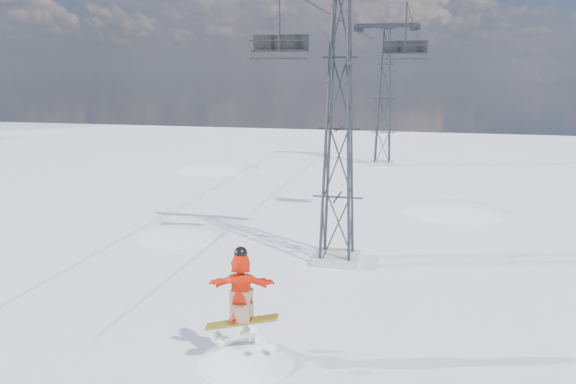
{
  "coord_description": "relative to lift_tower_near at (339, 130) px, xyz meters",
  "views": [
    {
      "loc": [
        4.04,
        -13.95,
        7.76
      ],
      "look_at": [
        -0.04,
        2.92,
        3.99
      ],
      "focal_mm": 35.0,
      "sensor_mm": 36.0,
      "label": 1
    }
  ],
  "objects": [
    {
      "name": "haul_cables",
      "position": [
        0.0,
        11.5,
        5.38
      ],
      "size": [
        4.46,
        51.0,
        0.06
      ],
      "color": "black",
      "rests_on": "ground"
    },
    {
      "name": "lift_chair_mid",
      "position": [
        2.2,
        6.16,
        3.31
      ],
      "size": [
        2.09,
        0.6,
        2.59
      ],
      "color": "black",
      "rests_on": "ground"
    },
    {
      "name": "lift_chair_near",
      "position": [
        -2.2,
        -0.75,
        3.23
      ],
      "size": [
        2.17,
        0.62,
        2.69
      ],
      "color": "black",
      "rests_on": "ground"
    },
    {
      "name": "lift_tower_near",
      "position": [
        0.0,
        0.0,
        0.0
      ],
      "size": [
        5.2,
        1.8,
        11.43
      ],
      "color": "#999999",
      "rests_on": "ground"
    },
    {
      "name": "ground",
      "position": [
        -0.8,
        -8.0,
        -5.47
      ],
      "size": [
        120.0,
        120.0,
        0.0
      ],
      "primitive_type": "plane",
      "color": "white",
      "rests_on": "ground"
    },
    {
      "name": "lift_tower_far",
      "position": [
        0.0,
        25.0,
        0.0
      ],
      "size": [
        5.2,
        1.8,
        11.43
      ],
      "color": "#999999",
      "rests_on": "ground"
    },
    {
      "name": "snow_terrain",
      "position": [
        -5.57,
        13.24,
        -15.06
      ],
      "size": [
        39.0,
        37.0,
        22.0
      ],
      "color": "white",
      "rests_on": "ground"
    }
  ]
}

